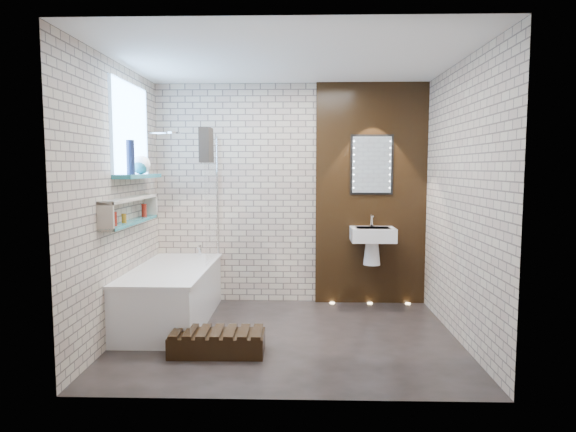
{
  "coord_description": "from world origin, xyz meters",
  "views": [
    {
      "loc": [
        0.13,
        -4.64,
        1.62
      ],
      "look_at": [
        0.0,
        0.15,
        1.15
      ],
      "focal_mm": 31.13,
      "sensor_mm": 36.0,
      "label": 1
    }
  ],
  "objects_px": {
    "washbasin": "(372,240)",
    "led_mirror": "(372,165)",
    "bathtub": "(172,294)",
    "walnut_step": "(217,343)",
    "bath_screen": "(212,198)"
  },
  "relations": [
    {
      "from": "washbasin",
      "to": "led_mirror",
      "type": "height_order",
      "value": "led_mirror"
    },
    {
      "from": "bathtub",
      "to": "led_mirror",
      "type": "relative_size",
      "value": 2.49
    },
    {
      "from": "washbasin",
      "to": "bathtub",
      "type": "bearing_deg",
      "value": -163.99
    },
    {
      "from": "bathtub",
      "to": "walnut_step",
      "type": "relative_size",
      "value": 2.14
    },
    {
      "from": "led_mirror",
      "to": "bathtub",
      "type": "bearing_deg",
      "value": -160.22
    },
    {
      "from": "bathtub",
      "to": "bath_screen",
      "type": "xyz_separation_m",
      "value": [
        0.35,
        0.44,
        0.99
      ]
    },
    {
      "from": "bath_screen",
      "to": "washbasin",
      "type": "height_order",
      "value": "bath_screen"
    },
    {
      "from": "bath_screen",
      "to": "walnut_step",
      "type": "relative_size",
      "value": 1.72
    },
    {
      "from": "washbasin",
      "to": "led_mirror",
      "type": "relative_size",
      "value": 0.83
    },
    {
      "from": "bathtub",
      "to": "washbasin",
      "type": "xyz_separation_m",
      "value": [
        2.17,
        0.62,
        0.5
      ]
    },
    {
      "from": "bathtub",
      "to": "washbasin",
      "type": "height_order",
      "value": "washbasin"
    },
    {
      "from": "walnut_step",
      "to": "bathtub",
      "type": "bearing_deg",
      "value": 124.91
    },
    {
      "from": "bathtub",
      "to": "bath_screen",
      "type": "relative_size",
      "value": 1.24
    },
    {
      "from": "led_mirror",
      "to": "walnut_step",
      "type": "relative_size",
      "value": 0.86
    },
    {
      "from": "bath_screen",
      "to": "washbasin",
      "type": "relative_size",
      "value": 2.41
    }
  ]
}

